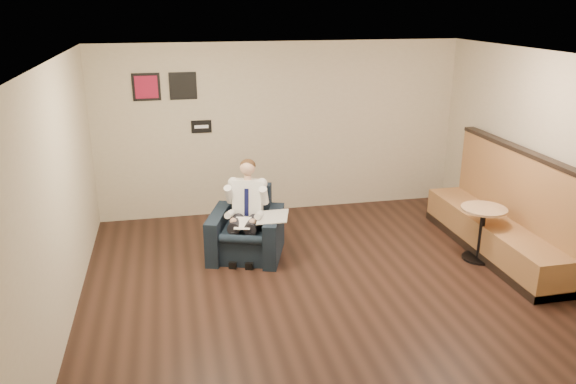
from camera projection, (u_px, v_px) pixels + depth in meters
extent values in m
plane|color=black|center=(330.00, 292.00, 6.89)|extent=(6.00, 6.00, 0.00)
cube|color=beige|center=(281.00, 129.00, 9.22)|extent=(6.00, 0.02, 2.80)
cube|color=beige|center=(464.00, 322.00, 3.67)|extent=(6.00, 0.02, 2.80)
cube|color=beige|center=(57.00, 203.00, 5.84)|extent=(0.02, 6.00, 2.80)
cube|color=beige|center=(563.00, 168.00, 7.04)|extent=(0.02, 6.00, 2.80)
cube|color=white|center=(337.00, 59.00, 5.99)|extent=(6.00, 6.00, 0.02)
cube|color=black|center=(201.00, 127.00, 8.91)|extent=(0.32, 0.02, 0.20)
cube|color=maroon|center=(146.00, 87.00, 8.54)|extent=(0.42, 0.03, 0.42)
cube|color=black|center=(183.00, 86.00, 8.65)|extent=(0.42, 0.03, 0.42)
cube|color=black|center=(246.00, 224.00, 7.75)|extent=(1.21, 1.21, 0.93)
cube|color=white|center=(243.00, 223.00, 7.51)|extent=(0.28, 0.35, 0.01)
cube|color=silver|center=(273.00, 217.00, 7.56)|extent=(0.52, 0.59, 0.01)
cube|color=black|center=(263.00, 236.00, 8.05)|extent=(0.55, 0.55, 0.40)
cube|color=green|center=(261.00, 223.00, 7.97)|extent=(0.40, 0.28, 0.01)
cylinder|color=white|center=(273.00, 217.00, 8.08)|extent=(0.08, 0.08, 0.08)
cube|color=black|center=(265.00, 219.00, 8.12)|extent=(0.14, 0.10, 0.01)
cube|color=olive|center=(499.00, 203.00, 7.76)|extent=(0.69, 2.88, 1.47)
cylinder|color=tan|center=(481.00, 234.00, 7.66)|extent=(0.74, 0.74, 0.76)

